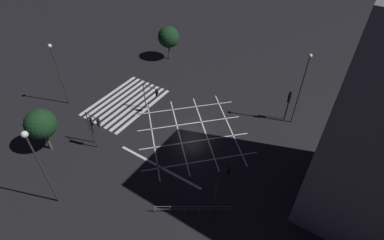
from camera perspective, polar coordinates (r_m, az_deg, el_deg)
name	(u,v)px	position (r m, az deg, el deg)	size (l,w,h in m)	color
ground_plane	(192,132)	(36.25, 0.00, -2.33)	(200.00, 200.00, 0.00)	black
road_markings	(142,112)	(39.64, -9.45, 1.55)	(15.98, 22.09, 0.01)	silver
traffic_light_se_cross	(94,124)	(34.03, -18.09, -0.75)	(0.36, 2.12, 4.58)	#2D2D30
traffic_light_ne_main	(223,182)	(27.25, 5.84, -11.74)	(2.54, 0.36, 4.57)	#2D2D30
traffic_light_median_south	(151,93)	(37.78, -7.73, 5.08)	(0.36, 2.43, 3.95)	#2D2D30
traffic_light_nw_cross	(289,101)	(37.56, 17.95, 3.54)	(0.36, 0.39, 4.51)	#2D2D30
traffic_light_se_main	(92,127)	(34.14, -18.48, -1.25)	(0.39, 0.36, 4.34)	#2D2D30
traffic_light_nw_main	(288,103)	(38.07, 17.83, 3.15)	(0.39, 0.36, 3.76)	#2D2D30
street_lamp_east	(57,66)	(40.77, -24.39, 9.41)	(0.47, 0.47, 8.72)	#2D2D30
street_lamp_west	(303,82)	(36.18, 20.31, 6.73)	(0.42, 0.42, 9.53)	#2D2D30
street_lamp_far	(35,154)	(27.84, -27.80, -5.70)	(0.57, 0.57, 9.27)	#2D2D30
street_tree_near	(41,124)	(35.67, -26.88, -0.72)	(3.34, 3.34, 5.36)	brown
street_tree_far	(168,37)	(48.83, -4.50, 15.47)	(3.35, 3.35, 5.48)	brown
pedestrian_railing	(192,209)	(28.79, 0.00, -16.52)	(3.84, 5.87, 1.05)	gray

